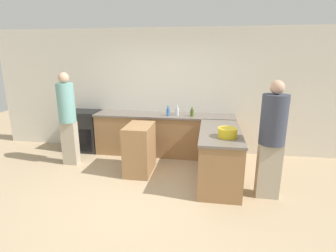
% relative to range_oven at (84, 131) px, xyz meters
% --- Properties ---
extents(ground_plane, '(14.00, 14.00, 0.00)m').
position_rel_range_oven_xyz_m(ground_plane, '(1.87, -1.81, -0.45)').
color(ground_plane, tan).
extents(wall_back, '(8.00, 0.06, 2.70)m').
position_rel_range_oven_xyz_m(wall_back, '(1.87, 0.32, 0.90)').
color(wall_back, silver).
rests_on(wall_back, ground_plane).
extents(counter_back, '(3.00, 0.62, 0.90)m').
position_rel_range_oven_xyz_m(counter_back, '(1.87, 0.00, -0.00)').
color(counter_back, olive).
rests_on(counter_back, ground_plane).
extents(counter_peninsula, '(0.69, 1.63, 0.90)m').
position_rel_range_oven_xyz_m(counter_peninsula, '(3.02, -1.09, -0.00)').
color(counter_peninsula, olive).
rests_on(counter_peninsula, ground_plane).
extents(range_oven, '(0.73, 0.59, 0.91)m').
position_rel_range_oven_xyz_m(range_oven, '(0.00, 0.00, 0.00)').
color(range_oven, black).
rests_on(range_oven, ground_plane).
extents(island_table, '(0.46, 0.72, 0.91)m').
position_rel_range_oven_xyz_m(island_table, '(1.58, -0.99, 0.00)').
color(island_table, '#997047').
rests_on(island_table, ground_plane).
extents(mixing_bowl, '(0.30, 0.30, 0.15)m').
position_rel_range_oven_xyz_m(mixing_bowl, '(3.12, -1.44, 0.52)').
color(mixing_bowl, yellow).
rests_on(mixing_bowl, counter_peninsula).
extents(olive_oil_bottle, '(0.07, 0.07, 0.19)m').
position_rel_range_oven_xyz_m(olive_oil_bottle, '(2.47, -0.07, 0.52)').
color(olive_oil_bottle, '#475B1E').
rests_on(olive_oil_bottle, counter_back).
extents(water_bottle_blue, '(0.07, 0.07, 0.21)m').
position_rel_range_oven_xyz_m(water_bottle_blue, '(1.98, -0.10, 0.53)').
color(water_bottle_blue, '#386BB7').
rests_on(water_bottle_blue, counter_back).
extents(vinegar_bottle_clear, '(0.07, 0.07, 0.21)m').
position_rel_range_oven_xyz_m(vinegar_bottle_clear, '(2.15, -0.00, 0.53)').
color(vinegar_bottle_clear, silver).
rests_on(vinegar_bottle_clear, counter_back).
extents(person_by_range, '(0.32, 0.32, 1.82)m').
position_rel_range_oven_xyz_m(person_by_range, '(0.11, -0.83, 0.55)').
color(person_by_range, '#ADA38E').
rests_on(person_by_range, ground_plane).
extents(person_at_peninsula, '(0.38, 0.38, 1.80)m').
position_rel_range_oven_xyz_m(person_at_peninsula, '(3.75, -1.54, 0.52)').
color(person_at_peninsula, '#ADA38E').
rests_on(person_at_peninsula, ground_plane).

